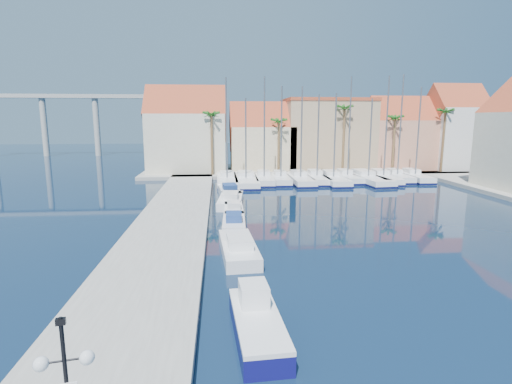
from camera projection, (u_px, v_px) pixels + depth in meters
ground at (324, 301)px, 19.41m from camera, size 260.00×260.00×0.00m
quay_west at (170, 227)px, 31.76m from camera, size 6.00×77.00×0.50m
shore_north at (308, 170)px, 67.29m from camera, size 54.00×16.00×0.50m
lamp_post at (65, 371)px, 9.12m from camera, size 1.30×0.51×3.87m
fishing_boat at (257, 322)px, 16.15m from camera, size 2.13×5.52×1.90m
motorboat_west_0 at (239, 248)px, 25.85m from camera, size 2.53×6.80×1.40m
motorboat_west_1 at (234, 222)px, 32.17m from camera, size 1.98×5.56×1.40m
motorboat_west_2 at (234, 210)px, 36.46m from camera, size 1.74×5.22×1.40m
motorboat_west_3 at (231, 200)px, 41.18m from camera, size 3.00×7.39×1.40m
motorboat_west_4 at (229, 191)px, 46.32m from camera, size 2.78×6.87×1.40m
sailboat_0 at (227, 180)px, 54.18m from camera, size 2.76×10.29×14.02m
sailboat_1 at (246, 180)px, 54.25m from camera, size 3.21×11.61×11.40m
sailboat_2 at (264, 178)px, 55.15m from camera, size 2.91×9.42×14.22m
sailboat_3 at (280, 178)px, 55.17m from camera, size 2.46×8.44×13.01m
sailboat_4 at (300, 179)px, 55.11m from camera, size 2.69×10.14×12.94m
sailboat_5 at (316, 178)px, 56.03m from camera, size 2.92×9.67×11.98m
sailboat_6 at (332, 179)px, 55.16m from camera, size 2.91×10.38×12.08m
sailboat_7 at (346, 177)px, 56.71m from camera, size 2.61×8.66×14.40m
sailboat_8 at (366, 178)px, 55.76m from camera, size 4.05×11.88×11.42m
sailboat_9 at (382, 177)px, 56.52m from camera, size 3.43×10.40×14.46m
sailboat_10 at (396, 176)px, 57.30m from camera, size 2.59×8.66×14.70m
sailboat_11 at (414, 176)px, 57.39m from camera, size 2.79×9.17×13.06m
building_0 at (187, 133)px, 63.35m from camera, size 12.30×9.00×13.50m
building_1 at (262, 140)px, 64.67m from camera, size 10.30×8.00×11.00m
building_2 at (327, 134)px, 66.48m from camera, size 14.20×10.20×11.50m
building_3 at (398, 136)px, 66.67m from camera, size 10.30×8.00×12.00m
building_4 at (454, 130)px, 66.31m from camera, size 8.30×8.00×14.00m
palm_0 at (211, 117)px, 58.36m from camera, size 2.60×2.60×10.15m
palm_1 at (279, 123)px, 59.44m from camera, size 2.60×2.60×9.15m
palm_2 at (345, 110)px, 60.01m from camera, size 2.60×2.60×11.15m
palm_3 at (395, 120)px, 61.00m from camera, size 2.60×2.60×9.65m
palm_4 at (446, 114)px, 61.56m from camera, size 2.60×2.60×10.65m
viaduct at (74, 112)px, 94.30m from camera, size 48.00×2.20×14.45m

